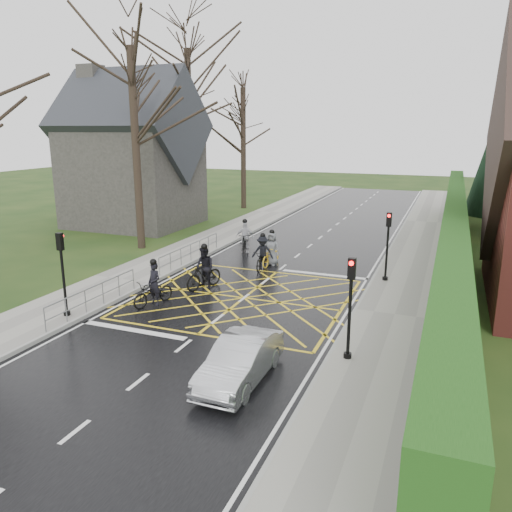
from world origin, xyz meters
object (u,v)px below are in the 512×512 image
Objects in this scene: cyclist_rear at (154,290)px; car at (240,361)px; cyclist_lead at (271,253)px; cyclist_mid at (262,256)px; cyclist_front at (244,240)px; cyclist_back at (204,272)px.

car is at bearing -20.83° from cyclist_rear.
cyclist_mid is at bearing -99.55° from cyclist_lead.
cyclist_lead is (0.19, 0.78, -0.02)m from cyclist_mid.
cyclist_rear is 1.04× the size of cyclist_lead.
cyclist_lead is at bearing -57.82° from cyclist_front.
cyclist_rear is 0.55× the size of car.
cyclist_lead is 12.03m from car.
cyclist_rear is at bearing -114.92° from cyclist_mid.
cyclist_lead is (2.27, -1.89, -0.07)m from cyclist_front.
cyclist_lead is (2.31, 7.21, 0.03)m from cyclist_rear.
cyclist_front is (0.04, 9.10, 0.10)m from cyclist_rear.
cyclist_front is 14.56m from car.
cyclist_mid is at bearing -70.18° from cyclist_front.
cyclist_rear is 0.98× the size of cyclist_back.
cyclist_back reaches higher than cyclist_lead.
cyclist_front is at bearing 112.50° from car.
cyclist_front is (-2.08, 2.68, 0.05)m from cyclist_mid.
cyclist_back is 4.01m from cyclist_mid.
cyclist_lead is at bearing 89.53° from cyclist_rear.
cyclist_back is 1.06× the size of cyclist_lead.
cyclist_lead is (1.42, 4.60, -0.11)m from cyclist_back.
car is at bearing -36.52° from cyclist_back.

